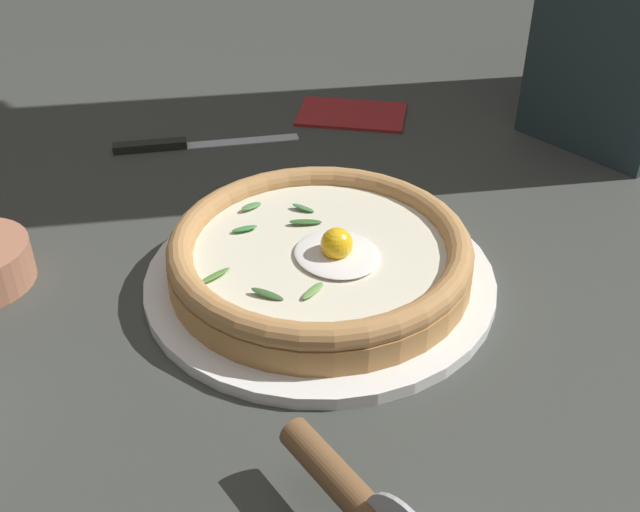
{
  "coord_description": "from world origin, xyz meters",
  "views": [
    {
      "loc": [
        0.47,
        -0.35,
        0.43
      ],
      "look_at": [
        0.02,
        0.01,
        0.03
      ],
      "focal_mm": 43.58,
      "sensor_mm": 36.0,
      "label": 1
    }
  ],
  "objects": [
    {
      "name": "ground_plane",
      "position": [
        0.0,
        0.0,
        -0.01
      ],
      "size": [
        2.4,
        2.4,
        0.03
      ],
      "primitive_type": "cube",
      "color": "#3A3D38",
      "rests_on": "ground"
    },
    {
      "name": "pizza_plate",
      "position": [
        0.02,
        0.01,
        0.01
      ],
      "size": [
        0.32,
        0.32,
        0.01
      ],
      "primitive_type": "cylinder",
      "color": "white",
      "rests_on": "ground"
    },
    {
      "name": "pizza",
      "position": [
        0.02,
        0.01,
        0.03
      ],
      "size": [
        0.28,
        0.28,
        0.06
      ],
      "color": "#BE864A",
      "rests_on": "pizza_plate"
    },
    {
      "name": "pizza_cutter",
      "position": [
        0.25,
        -0.14,
        0.04
      ],
      "size": [
        0.16,
        0.03,
        0.08
      ],
      "color": "silver",
      "rests_on": "ground"
    },
    {
      "name": "table_knife",
      "position": [
        -0.31,
        0.05,
        0.0
      ],
      "size": [
        0.12,
        0.21,
        0.01
      ],
      "color": "silver",
      "rests_on": "ground"
    },
    {
      "name": "folded_napkin",
      "position": [
        -0.25,
        0.28,
        0.0
      ],
      "size": [
        0.16,
        0.16,
        0.01
      ],
      "primitive_type": "cube",
      "rotation": [
        0.0,
        0.0,
        0.74
      ],
      "color": "#A32525",
      "rests_on": "ground"
    }
  ]
}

